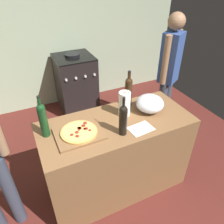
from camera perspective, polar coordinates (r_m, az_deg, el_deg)
The scene contains 13 objects.
ground_plane at distance 2.98m, azimuth -9.00°, elevation -10.41°, with size 4.72×3.38×0.02m, color #511E19.
kitchen_wall_rear at distance 3.63m, azimuth -18.42°, elevation 20.59°, with size 4.72×0.10×2.60m, color #99A889.
counter at distance 2.26m, azimuth 1.11°, elevation -11.66°, with size 1.43×0.63×0.88m, color brown.
cutting_board at distance 1.84m, azimuth -8.76°, elevation -5.73°, with size 0.40×0.32×0.02m, color brown.
pizza at distance 1.83m, azimuth -8.80°, elevation -5.22°, with size 0.31×0.31×0.03m.
mixing_bowl at distance 2.10m, azimuth 10.09°, elevation 2.25°, with size 0.27×0.27×0.17m.
paper_towel_roll at distance 2.00m, azimuth 3.33°, elevation 2.19°, with size 0.11×0.11×0.25m.
wine_bottle_clear at distance 1.75m, azimuth 2.99°, elevation -1.86°, with size 0.07×0.07×0.36m.
wine_bottle_dark at distance 2.14m, azimuth 4.43°, elevation 5.82°, with size 0.07×0.07×0.37m.
wine_bottle_green at distance 1.80m, azimuth -17.94°, elevation -1.78°, with size 0.07×0.07×0.38m.
recipe_sheet at distance 1.90m, azimuth 7.75°, elevation -4.39°, with size 0.21×0.15×0.00m, color white.
stove at distance 3.60m, azimuth -9.58°, elevation 7.50°, with size 0.59×0.61×0.97m.
person_in_red at distance 2.86m, azimuth 14.89°, elevation 10.56°, with size 0.36×0.29×1.66m.
Camera 1 is at (-0.48, -0.69, 2.06)m, focal length 34.26 mm.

